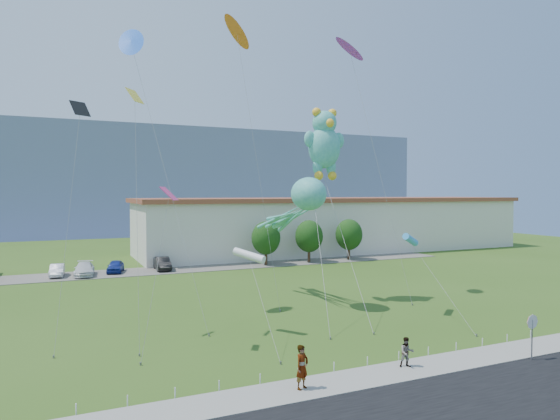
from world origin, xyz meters
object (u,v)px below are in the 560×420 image
object	(u,v)px
parked_car_black	(162,263)
octopus_kite	(300,205)
teddy_bear_kite	(325,142)
pedestrian_left	(302,367)
parked_car_white	(84,269)
parked_car_blue	(116,266)
parked_car_silver	(57,270)
warehouse	(336,224)
stop_sign	(532,326)
pedestrian_right	(407,352)

from	to	relation	value
parked_car_black	octopus_kite	xyz separation A→B (m)	(6.62, -22.36, 7.23)
parked_car_black	teddy_bear_kite	bearing A→B (deg)	-65.02
pedestrian_left	parked_car_black	world-z (taller)	pedestrian_left
parked_car_white	parked_car_blue	bearing A→B (deg)	20.92
parked_car_silver	octopus_kite	size ratio (longest dim) A/B	0.26
warehouse	parked_car_black	size ratio (longest dim) A/B	13.61
parked_car_white	octopus_kite	world-z (taller)	octopus_kite
stop_sign	pedestrian_right	world-z (taller)	stop_sign
stop_sign	parked_car_white	bearing A→B (deg)	117.76
parked_car_white	parked_car_black	world-z (taller)	parked_car_black
warehouse	parked_car_black	bearing A→B (deg)	-162.86
pedestrian_right	parked_car_blue	world-z (taller)	pedestrian_right
pedestrian_right	parked_car_white	xyz separation A→B (m)	(-13.53, 37.09, -0.10)
parked_car_black	warehouse	bearing A→B (deg)	19.30
pedestrian_left	parked_car_white	bearing A→B (deg)	77.18
warehouse	parked_car_blue	distance (m)	34.85
parked_car_black	octopus_kite	bearing A→B (deg)	-71.36
parked_car_silver	parked_car_blue	size ratio (longest dim) A/B	1.00
pedestrian_right	teddy_bear_kite	size ratio (longest dim) A/B	0.10
warehouse	octopus_kite	world-z (taller)	octopus_kite
parked_car_blue	octopus_kite	distance (m)	26.58
octopus_kite	teddy_bear_kite	bearing A→B (deg)	12.50
teddy_bear_kite	pedestrian_right	bearing A→B (deg)	-104.42
warehouse	octopus_kite	xyz separation A→B (m)	(-21.88, -31.15, 3.91)
parked_car_blue	octopus_kite	world-z (taller)	octopus_kite
warehouse	parked_car_silver	world-z (taller)	warehouse
parked_car_silver	parked_car_black	size ratio (longest dim) A/B	0.88
parked_car_white	teddy_bear_kite	size ratio (longest dim) A/B	0.30
pedestrian_right	parked_car_silver	size ratio (longest dim) A/B	0.39
warehouse	octopus_kite	bearing A→B (deg)	-125.08
stop_sign	pedestrian_right	distance (m)	7.19
pedestrian_right	parked_car_blue	bearing A→B (deg)	125.56
teddy_bear_kite	octopus_kite	bearing A→B (deg)	-167.50
parked_car_black	octopus_kite	size ratio (longest dim) A/B	0.29
parked_car_white	octopus_kite	xyz separation A→B (m)	(15.06, -21.78, 7.27)
stop_sign	warehouse	bearing A→B (deg)	71.10
warehouse	pedestrian_left	world-z (taller)	warehouse
octopus_kite	parked_car_white	bearing A→B (deg)	124.65
parked_car_silver	octopus_kite	bearing A→B (deg)	-47.43
stop_sign	parked_car_white	xyz separation A→B (m)	(-20.44, 38.83, -1.11)
parked_car_silver	pedestrian_right	bearing A→B (deg)	-62.52
octopus_kite	parked_car_black	bearing A→B (deg)	106.48
teddy_bear_kite	parked_car_blue	bearing A→B (deg)	122.89
pedestrian_left	warehouse	bearing A→B (deg)	33.75
octopus_kite	pedestrian_left	bearing A→B (deg)	-116.11
warehouse	parked_car_white	size ratio (longest dim) A/B	12.65
pedestrian_right	teddy_bear_kite	xyz separation A→B (m)	(4.08, 15.88, 12.30)
parked_car_white	teddy_bear_kite	distance (m)	30.24
parked_car_white	teddy_bear_kite	xyz separation A→B (m)	(17.61, -21.22, 12.40)
warehouse	parked_car_black	distance (m)	30.01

